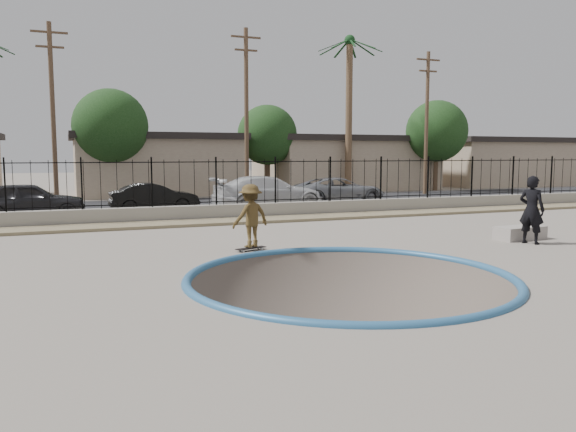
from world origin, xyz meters
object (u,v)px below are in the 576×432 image
Objects in this scene: car_a at (29,200)px; car_b at (154,197)px; concrete_ledge at (520,233)px; car_d at (339,190)px; car_c at (269,192)px; skater at (251,219)px; videographer at (532,210)px; skateboard at (251,248)px.

car_b is at bearing -87.59° from car_a.
concrete_ledge is 0.33× the size of car_d.
car_c reaches higher than car_d.
videographer is (7.98, -1.89, 0.14)m from skater.
skater is 0.35× the size of car_d.
skateboard is 11.09m from car_b.
skater is 0.79m from skateboard.
skateboard is (0.00, -0.00, -0.79)m from skater.
car_b is 9.75m from car_d.
skater is at bearing 98.65° from skateboard.
car_c is at bearing -5.98° from videographer.
car_d reaches higher than car_b.
skater is 0.86× the size of videographer.
car_c is 1.10× the size of car_d.
videographer is at bearing 179.23° from car_d.
skateboard is 0.22× the size of car_a.
videographer reaches higher than skater.
car_a is at bearing -77.42° from skater.
car_b is at bearing 98.03° from car_d.
car_a is 10.26m from car_c.
skateboard is at bearing -154.09° from car_a.
car_a is 1.11× the size of car_b.
videographer is 1.24× the size of concrete_ledge.
car_d is (9.71, 0.97, 0.04)m from car_b.
concrete_ledge reaches higher than skateboard.
car_d is at bearing -86.44° from car_b.
car_d reaches higher than concrete_ledge.
skater is 8.43m from concrete_ledge.
car_a is (-14.38, 11.56, 0.56)m from concrete_ledge.
concrete_ledge is (0.35, 0.77, -0.80)m from videographer.
skater reaches higher than car_b.
car_b reaches higher than concrete_ledge.
videographer is at bearing -135.49° from car_a.
car_d is at bearing 36.06° from skateboard.
videographer is 1.16m from concrete_ledge.
concrete_ledge is 0.30× the size of car_c.
concrete_ledge is 0.41× the size of car_b.
car_d is at bearing -88.16° from car_a.
skateboard is 0.24× the size of car_b.
car_b is 0.80× the size of car_d.
car_c is at bearing -129.56° from skater.
skater is at bearing 156.54° from car_c.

